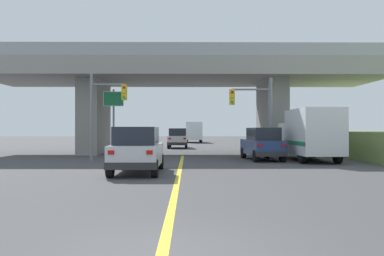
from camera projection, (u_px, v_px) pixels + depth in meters
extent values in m
plane|color=#424244|center=(183.00, 153.00, 31.88)|extent=(160.00, 160.00, 0.00)
cube|color=gray|center=(183.00, 73.00, 31.90)|extent=(30.72, 8.64, 1.30)
cube|color=gray|center=(94.00, 117.00, 31.82)|extent=(1.59, 5.18, 5.75)
cube|color=gray|center=(272.00, 117.00, 31.96)|extent=(1.59, 5.18, 5.75)
cube|color=#9EA0A5|center=(182.00, 49.00, 27.74)|extent=(30.72, 0.20, 0.90)
cube|color=#9EA0A5|center=(184.00, 67.00, 36.08)|extent=(30.72, 0.20, 0.90)
cube|color=yellow|center=(179.00, 173.00, 17.67)|extent=(0.20, 23.25, 0.01)
cube|color=silver|center=(138.00, 154.00, 17.61)|extent=(1.97, 4.49, 0.90)
cube|color=#1E232D|center=(137.00, 136.00, 17.28)|extent=(1.73, 2.47, 0.76)
cube|color=#2D2D30|center=(130.00, 166.00, 15.41)|extent=(2.01, 0.20, 0.28)
cube|color=red|center=(111.00, 152.00, 15.34)|extent=(0.24, 0.06, 0.16)
cube|color=red|center=(150.00, 152.00, 15.35)|extent=(0.24, 0.06, 0.16)
cylinder|color=black|center=(124.00, 162.00, 19.29)|extent=(0.26, 0.72, 0.72)
cylinder|color=black|center=(160.00, 162.00, 19.31)|extent=(0.26, 0.72, 0.72)
cylinder|color=black|center=(110.00, 169.00, 15.90)|extent=(0.26, 0.72, 0.72)
cylinder|color=black|center=(155.00, 168.00, 15.92)|extent=(0.26, 0.72, 0.72)
cube|color=navy|center=(262.00, 147.00, 25.11)|extent=(2.14, 4.57, 0.90)
cube|color=#1E232D|center=(263.00, 134.00, 24.78)|extent=(1.77, 2.56, 0.76)
cube|color=#2D2D30|center=(272.00, 154.00, 22.95)|extent=(1.85, 0.34, 0.28)
cube|color=red|center=(260.00, 145.00, 22.82)|extent=(0.24, 0.08, 0.16)
cube|color=red|center=(284.00, 145.00, 22.94)|extent=(0.24, 0.08, 0.16)
cylinder|color=black|center=(243.00, 153.00, 26.70)|extent=(0.31, 0.74, 0.72)
cylinder|color=black|center=(267.00, 153.00, 26.84)|extent=(0.31, 0.74, 0.72)
cylinder|color=black|center=(256.00, 156.00, 23.37)|extent=(0.31, 0.74, 0.72)
cylinder|color=black|center=(283.00, 156.00, 23.51)|extent=(0.31, 0.74, 0.72)
cube|color=silver|center=(298.00, 137.00, 27.05)|extent=(2.20, 2.00, 1.90)
cube|color=silver|center=(313.00, 132.00, 23.71)|extent=(2.31, 4.68, 2.67)
cube|color=#197F4C|center=(313.00, 143.00, 23.70)|extent=(2.33, 4.59, 0.24)
cylinder|color=black|center=(283.00, 151.00, 27.03)|extent=(0.30, 0.90, 0.90)
cylinder|color=black|center=(313.00, 151.00, 27.05)|extent=(0.30, 0.90, 0.90)
cylinder|color=black|center=(302.00, 155.00, 22.52)|extent=(0.30, 0.90, 0.90)
cylinder|color=black|center=(338.00, 155.00, 22.54)|extent=(0.30, 0.90, 0.90)
cube|color=silver|center=(178.00, 140.00, 41.36)|extent=(1.95, 4.31, 0.90)
cube|color=#1E232D|center=(178.00, 132.00, 41.04)|extent=(1.71, 2.37, 0.76)
cube|color=#2D2D30|center=(177.00, 144.00, 39.26)|extent=(1.99, 0.20, 0.28)
cube|color=red|center=(170.00, 138.00, 39.18)|extent=(0.24, 0.06, 0.16)
cube|color=red|center=(185.00, 138.00, 39.19)|extent=(0.24, 0.06, 0.16)
cylinder|color=black|center=(170.00, 144.00, 42.96)|extent=(0.26, 0.72, 0.72)
cylinder|color=black|center=(186.00, 144.00, 42.98)|extent=(0.26, 0.72, 0.72)
cylinder|color=black|center=(169.00, 145.00, 39.75)|extent=(0.26, 0.72, 0.72)
cylinder|color=black|center=(186.00, 145.00, 39.76)|extent=(0.26, 0.72, 0.72)
cylinder|color=slate|center=(271.00, 119.00, 24.99)|extent=(0.18, 0.18, 5.14)
cylinder|color=slate|center=(252.00, 89.00, 24.98)|extent=(2.43, 0.12, 0.12)
cube|color=gold|center=(232.00, 97.00, 24.97)|extent=(0.32, 0.26, 0.96)
sphere|color=red|center=(232.00, 92.00, 24.82)|extent=(0.16, 0.16, 0.16)
sphere|color=gold|center=(232.00, 97.00, 24.82)|extent=(0.16, 0.16, 0.16)
sphere|color=green|center=(232.00, 102.00, 24.82)|extent=(0.16, 0.16, 0.16)
cylinder|color=slate|center=(91.00, 117.00, 24.68)|extent=(0.18, 0.18, 5.35)
cylinder|color=slate|center=(108.00, 85.00, 24.70)|extent=(2.02, 0.12, 0.12)
cube|color=gold|center=(124.00, 92.00, 24.70)|extent=(0.32, 0.26, 0.96)
sphere|color=red|center=(124.00, 87.00, 24.55)|extent=(0.16, 0.16, 0.16)
sphere|color=gold|center=(124.00, 92.00, 24.55)|extent=(0.16, 0.16, 0.16)
sphere|color=green|center=(124.00, 97.00, 24.55)|extent=(0.16, 0.16, 0.16)
cylinder|color=slate|center=(114.00, 122.00, 29.63)|extent=(0.14, 0.14, 4.88)
cube|color=#197242|center=(113.00, 99.00, 29.58)|extent=(1.42, 0.08, 1.00)
cube|color=white|center=(113.00, 99.00, 29.57)|extent=(1.50, 0.04, 1.08)
cube|color=red|center=(194.00, 133.00, 61.51)|extent=(2.20, 2.00, 1.90)
cube|color=silver|center=(194.00, 131.00, 58.17)|extent=(2.31, 4.68, 2.52)
cube|color=#195999|center=(194.00, 135.00, 58.17)|extent=(2.33, 4.59, 0.24)
cylinder|color=black|center=(187.00, 139.00, 61.49)|extent=(0.30, 0.90, 0.90)
cylinder|color=black|center=(200.00, 139.00, 61.51)|extent=(0.30, 0.90, 0.90)
cylinder|color=black|center=(187.00, 140.00, 56.98)|extent=(0.30, 0.90, 0.90)
cylinder|color=black|center=(201.00, 140.00, 57.00)|extent=(0.30, 0.90, 0.90)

